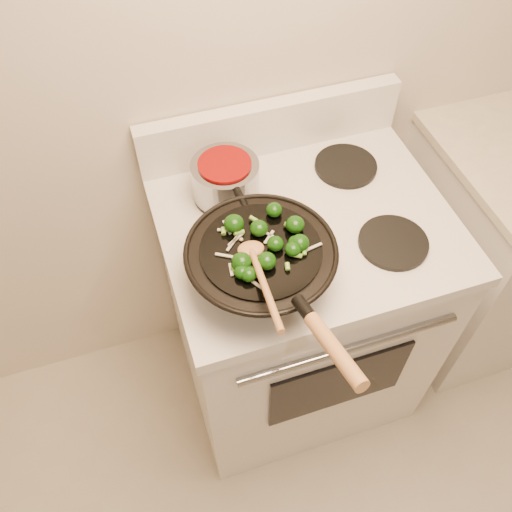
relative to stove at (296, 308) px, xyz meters
name	(u,v)px	position (x,y,z in m)	size (l,w,h in m)	color
stove	(296,308)	(0.00, 0.00, 0.00)	(0.78, 0.67, 1.08)	white
wok	(262,263)	(-0.18, -0.16, 0.52)	(0.36, 0.59, 0.20)	black
stirfry	(266,243)	(-0.17, -0.15, 0.59)	(0.24, 0.23, 0.04)	#0F3808
wooden_spoon	(259,270)	(-0.21, -0.23, 0.60)	(0.06, 0.28, 0.07)	#B07845
saucepan	(226,179)	(-0.18, 0.15, 0.52)	(0.18, 0.29, 0.11)	gray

